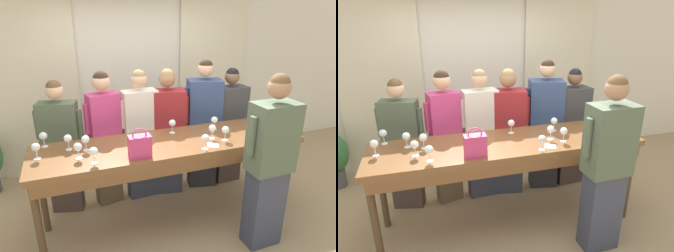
{
  "view_description": "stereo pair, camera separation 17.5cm",
  "coord_description": "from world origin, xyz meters",
  "views": [
    {
      "loc": [
        -1.01,
        -2.79,
        2.33
      ],
      "look_at": [
        0.0,
        0.08,
        1.19
      ],
      "focal_mm": 32.0,
      "sensor_mm": 36.0,
      "label": 1
    },
    {
      "loc": [
        -0.84,
        -2.84,
        2.33
      ],
      "look_at": [
        0.0,
        0.08,
        1.19
      ],
      "focal_mm": 32.0,
      "sensor_mm": 36.0,
      "label": 2
    }
  ],
  "objects": [
    {
      "name": "wine_glass_back_right",
      "position": [
        -1.28,
        0.3,
        1.16
      ],
      "size": [
        0.08,
        0.08,
        0.16
      ],
      "color": "white",
      "rests_on": "tasting_bar"
    },
    {
      "name": "wine_glass_by_handbag",
      "position": [
        -1.04,
        0.14,
        1.15
      ],
      "size": [
        0.08,
        0.08,
        0.16
      ],
      "color": "white",
      "rests_on": "tasting_bar"
    },
    {
      "name": "wall_back",
      "position": [
        0.0,
        1.83,
        1.4
      ],
      "size": [
        12.0,
        0.06,
        2.8
      ],
      "color": "silver",
      "rests_on": "ground_plane"
    },
    {
      "name": "host_pouring",
      "position": [
        0.81,
        -0.64,
        0.93
      ],
      "size": [
        0.55,
        0.28,
        1.84
      ],
      "color": "#383D51",
      "rests_on": "ground_plane"
    },
    {
      "name": "guest_olive_jacket",
      "position": [
        -1.12,
        0.67,
        0.85
      ],
      "size": [
        0.54,
        0.31,
        1.65
      ],
      "color": "#473833",
      "rests_on": "ground_plane"
    },
    {
      "name": "curtain_panel_right",
      "position": [
        1.39,
        1.76,
        1.34
      ],
      "size": [
        1.18,
        0.03,
        2.69
      ],
      "color": "beige",
      "rests_on": "ground_plane"
    },
    {
      "name": "tasting_bar",
      "position": [
        0.0,
        -0.02,
        0.94
      ],
      "size": [
        2.9,
        0.77,
        1.04
      ],
      "color": "brown",
      "rests_on": "ground_plane"
    },
    {
      "name": "wine_glass_back_left",
      "position": [
        -0.96,
        -0.1,
        1.15
      ],
      "size": [
        0.08,
        0.08,
        0.16
      ],
      "color": "white",
      "rests_on": "tasting_bar"
    },
    {
      "name": "guest_beige_cap",
      "position": [
        1.12,
        0.67,
        0.84
      ],
      "size": [
        0.55,
        0.3,
        1.66
      ],
      "color": "#473833",
      "rests_on": "ground_plane"
    },
    {
      "name": "guest_navy_coat",
      "position": [
        0.72,
        0.67,
        0.91
      ],
      "size": [
        0.56,
        0.36,
        1.79
      ],
      "color": "#28282D",
      "rests_on": "ground_plane"
    },
    {
      "name": "wine_glass_by_bottle",
      "position": [
        1.26,
        -0.22,
        1.15
      ],
      "size": [
        0.08,
        0.08,
        0.16
      ],
      "color": "white",
      "rests_on": "tasting_bar"
    },
    {
      "name": "pen",
      "position": [
        -0.39,
        0.02,
        1.04
      ],
      "size": [
        0.03,
        0.12,
        0.01
      ],
      "color": "#193399",
      "rests_on": "tasting_bar"
    },
    {
      "name": "wine_glass_front_right",
      "position": [
        0.61,
        0.16,
        1.15
      ],
      "size": [
        0.08,
        0.08,
        0.16
      ],
      "color": "white",
      "rests_on": "tasting_bar"
    },
    {
      "name": "curtain_panel_left",
      "position": [
        -1.39,
        1.76,
        1.34
      ],
      "size": [
        1.18,
        0.03,
        2.69
      ],
      "color": "beige",
      "rests_on": "ground_plane"
    },
    {
      "name": "napkin",
      "position": [
        0.39,
        -0.25,
        1.04
      ],
      "size": [
        0.16,
        0.16,
        0.0
      ],
      "color": "white",
      "rests_on": "tasting_bar"
    },
    {
      "name": "wine_glass_near_host",
      "position": [
        -1.33,
        0.03,
        1.16
      ],
      "size": [
        0.08,
        0.08,
        0.16
      ],
      "color": "white",
      "rests_on": "tasting_bar"
    },
    {
      "name": "guest_striped_shirt",
      "position": [
        0.2,
        0.67,
        0.86
      ],
      "size": [
        0.57,
        0.35,
        1.7
      ],
      "color": "#383D51",
      "rests_on": "ground_plane"
    },
    {
      "name": "wine_glass_center_left",
      "position": [
        0.46,
        -0.08,
        1.15
      ],
      "size": [
        0.08,
        0.08,
        0.16
      ],
      "color": "white",
      "rests_on": "tasting_bar"
    },
    {
      "name": "wine_glass_center_mid",
      "position": [
        0.1,
        0.23,
        1.16
      ],
      "size": [
        0.08,
        0.08,
        0.16
      ],
      "color": "white",
      "rests_on": "tasting_bar"
    },
    {
      "name": "wine_bottle",
      "position": [
        1.16,
        -0.31,
        1.15
      ],
      "size": [
        0.09,
        0.09,
        0.31
      ],
      "color": "black",
      "rests_on": "tasting_bar"
    },
    {
      "name": "ground_plane",
      "position": [
        0.0,
        0.0,
        0.0
      ],
      "size": [
        18.0,
        18.0,
        0.0
      ],
      "primitive_type": "plane",
      "color": "tan"
    },
    {
      "name": "wine_glass_front_left",
      "position": [
        -0.87,
        0.06,
        1.16
      ],
      "size": [
        0.08,
        0.08,
        0.16
      ],
      "color": "white",
      "rests_on": "tasting_bar"
    },
    {
      "name": "wine_glass_front_mid",
      "position": [
        0.26,
        -0.31,
        1.15
      ],
      "size": [
        0.08,
        0.08,
        0.16
      ],
      "color": "white",
      "rests_on": "tasting_bar"
    },
    {
      "name": "guest_cream_sweater",
      "position": [
        -0.16,
        0.67,
        0.88
      ],
      "size": [
        0.54,
        0.26,
        1.71
      ],
      "color": "#383D51",
      "rests_on": "ground_plane"
    },
    {
      "name": "wine_glass_center_right",
      "position": [
        -0.83,
        -0.25,
        1.15
      ],
      "size": [
        0.08,
        0.08,
        0.16
      ],
      "color": "white",
      "rests_on": "tasting_bar"
    },
    {
      "name": "wine_glass_back_mid",
      "position": [
        0.57,
        -0.17,
        1.15
      ],
      "size": [
        0.08,
        0.08,
        0.16
      ],
      "color": "white",
      "rests_on": "tasting_bar"
    },
    {
      "name": "guest_pink_top",
      "position": [
        -0.61,
        0.67,
        0.91
      ],
      "size": [
        0.48,
        0.29,
        1.73
      ],
      "color": "brown",
      "rests_on": "ground_plane"
    },
    {
      "name": "handbag",
      "position": [
        -0.4,
        -0.26,
        1.15
      ],
      "size": [
        0.21,
        0.12,
        0.3
      ],
      "color": "#C63870",
      "rests_on": "tasting_bar"
    }
  ]
}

